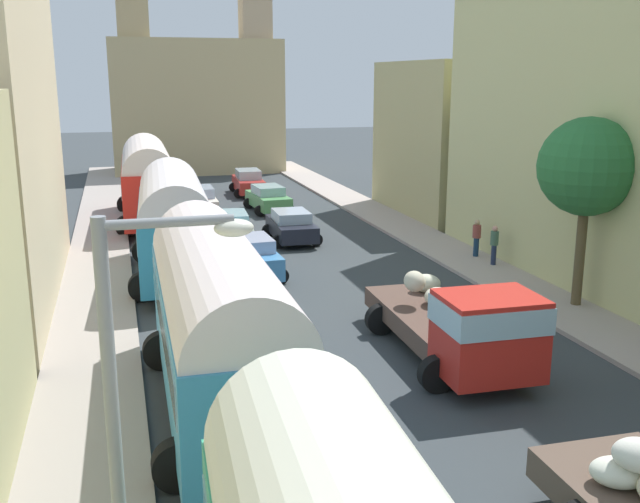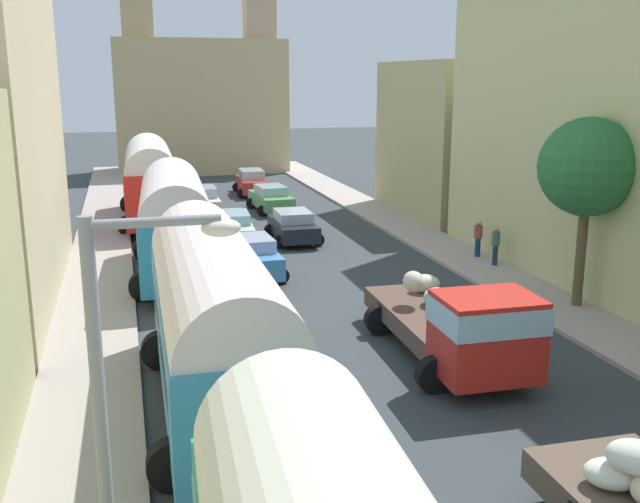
% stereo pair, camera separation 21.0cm
% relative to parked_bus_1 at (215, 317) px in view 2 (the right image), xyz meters
% --- Properties ---
extents(ground_plane, '(154.00, 154.00, 0.00)m').
position_rel_parked_bus_1_xyz_m(ground_plane, '(4.37, 11.93, -2.28)').
color(ground_plane, '#363C3F').
extents(sidewalk_left, '(2.50, 70.00, 0.14)m').
position_rel_parked_bus_1_xyz_m(sidewalk_left, '(-2.88, 11.93, -2.21)').
color(sidewalk_left, '#A1958D').
rests_on(sidewalk_left, ground).
extents(sidewalk_right, '(2.50, 70.00, 0.14)m').
position_rel_parked_bus_1_xyz_m(sidewalk_right, '(11.62, 11.93, -2.21)').
color(sidewalk_right, '#AFA197').
rests_on(sidewalk_right, ground).
extents(building_right_2, '(4.48, 14.64, 12.04)m').
position_rel_parked_bus_1_xyz_m(building_right_2, '(15.11, 8.26, 3.74)').
color(building_right_2, '#C7C585').
rests_on(building_right_2, ground).
extents(building_right_3, '(5.70, 9.46, 8.19)m').
position_rel_parked_bus_1_xyz_m(building_right_3, '(15.72, 21.12, 1.81)').
color(building_right_3, tan).
rests_on(building_right_3, ground).
extents(distant_church, '(12.98, 6.04, 16.72)m').
position_rel_parked_bus_1_xyz_m(distant_church, '(4.37, 42.92, 3.44)').
color(distant_church, tan).
rests_on(distant_church, ground).
extents(parked_bus_1, '(3.34, 9.46, 4.11)m').
position_rel_parked_bus_1_xyz_m(parked_bus_1, '(0.00, 0.00, 0.00)').
color(parked_bus_1, teal).
rests_on(parked_bus_1, ground).
extents(parked_bus_2, '(3.60, 8.68, 4.12)m').
position_rel_parked_bus_1_xyz_m(parked_bus_2, '(-0.03, 11.63, -0.02)').
color(parked_bus_2, teal).
rests_on(parked_bus_2, ground).
extents(parked_bus_3, '(3.46, 9.94, 4.28)m').
position_rel_parked_bus_1_xyz_m(parked_bus_3, '(-0.47, 22.74, 0.09)').
color(parked_bus_3, red).
rests_on(parked_bus_3, ground).
extents(cargo_truck_1, '(3.30, 7.00, 2.42)m').
position_rel_parked_bus_1_xyz_m(cargo_truck_1, '(6.34, 0.90, -1.06)').
color(cargo_truck_1, red).
rests_on(cargo_truck_1, ground).
extents(car_0, '(2.37, 3.98, 1.43)m').
position_rel_parked_bus_1_xyz_m(car_0, '(5.60, 16.54, -1.55)').
color(car_0, black).
rests_on(car_0, ground).
extents(car_1, '(2.42, 4.21, 1.46)m').
position_rel_parked_bus_1_xyz_m(car_1, '(6.12, 24.25, -1.54)').
color(car_1, '#509454').
rests_on(car_1, ground).
extents(car_2, '(2.32, 4.35, 1.61)m').
position_rel_parked_bus_1_xyz_m(car_2, '(6.12, 30.49, -1.48)').
color(car_2, '#B22A25').
rests_on(car_2, ground).
extents(car_3, '(2.36, 3.86, 1.56)m').
position_rel_parked_bus_1_xyz_m(car_3, '(2.71, 10.98, -1.49)').
color(car_3, '#4588C5').
rests_on(car_3, ground).
extents(car_4, '(2.51, 4.27, 1.40)m').
position_rel_parked_bus_1_xyz_m(car_4, '(2.85, 17.04, -1.56)').
color(car_4, beige).
rests_on(car_4, ground).
extents(car_5, '(2.21, 4.11, 1.58)m').
position_rel_parked_bus_1_xyz_m(car_5, '(2.31, 24.08, -1.49)').
color(car_5, silver).
rests_on(car_5, ground).
extents(pedestrian_1, '(0.48, 0.48, 1.68)m').
position_rel_parked_bus_1_xyz_m(pedestrian_1, '(12.18, 11.19, -1.32)').
color(pedestrian_1, '#17304D').
rests_on(pedestrian_1, ground).
extents(pedestrian_2, '(0.43, 0.43, 1.70)m').
position_rel_parked_bus_1_xyz_m(pedestrian_2, '(12.20, 9.76, -1.30)').
color(pedestrian_2, '#1F2A47').
rests_on(pedestrian_2, ground).
extents(streetlamp_near, '(1.71, 0.28, 5.98)m').
position_rel_parked_bus_1_xyz_m(streetlamp_near, '(-1.89, -7.36, 1.32)').
color(streetlamp_near, gray).
rests_on(streetlamp_near, ground).
extents(roadside_tree_2, '(3.11, 3.11, 6.20)m').
position_rel_parked_bus_1_xyz_m(roadside_tree_2, '(12.27, 4.43, 2.33)').
color(roadside_tree_2, brown).
rests_on(roadside_tree_2, ground).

